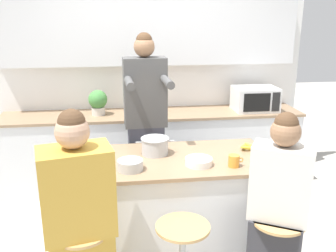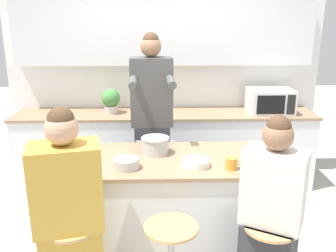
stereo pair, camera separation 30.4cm
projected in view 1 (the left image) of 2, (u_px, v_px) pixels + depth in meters
The scene contains 13 objects.
wall_back at pixel (150, 57), 4.53m from camera, with size 3.83×0.22×2.70m.
back_counter at pixel (153, 149), 4.57m from camera, with size 3.56×0.60×0.91m.
kitchen_island at pixel (169, 208), 3.17m from camera, with size 1.66×0.80×0.91m.
person_cooking at pixel (146, 131), 3.65m from camera, with size 0.42×0.60×1.88m.
person_wrapped_blanket at pixel (80, 228), 2.40m from camera, with size 0.49×0.38×1.51m.
person_seated_near at pixel (277, 221), 2.58m from camera, with size 0.45×0.40×1.44m.
cooking_pot at pixel (155, 146), 3.12m from camera, with size 0.32×0.24×0.14m.
fruit_bowl at pixel (130, 165), 2.80m from camera, with size 0.19×0.19×0.08m.
mixing_bowl_steel at pixel (199, 162), 2.90m from camera, with size 0.21×0.21×0.06m.
coffee_cup_near at pixel (234, 161), 2.86m from camera, with size 0.12×0.09×0.09m.
banana_bunch at pixel (248, 147), 3.22m from camera, with size 0.18×0.13×0.06m.
microwave at pixel (255, 99), 4.52m from camera, with size 0.51×0.39×0.28m.
potted_plant at pixel (98, 101), 4.31m from camera, with size 0.22×0.22×0.29m.
Camera 1 is at (-0.39, -2.81, 2.04)m, focal length 40.00 mm.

